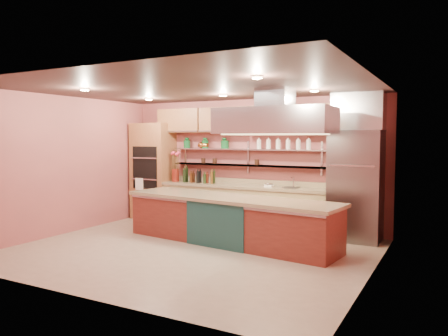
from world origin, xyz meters
The scene contains 21 objects.
floor centered at (0.00, 0.00, -0.01)m, with size 6.00×5.00×0.02m, color tan.
ceiling centered at (0.00, 0.00, 2.80)m, with size 6.00×5.00×0.02m, color black.
wall_back centered at (0.00, 2.50, 1.40)m, with size 6.00×0.04×2.80m, color #A5504D.
wall_front centered at (0.00, -2.50, 1.40)m, with size 6.00×0.04×2.80m, color #A5504D.
wall_left centered at (-3.00, 0.00, 1.40)m, with size 0.04×5.00×2.80m, color #A5504D.
wall_right centered at (3.00, 0.00, 1.40)m, with size 0.04×5.00×2.80m, color #A5504D.
oven_stack centered at (-2.45, 2.18, 1.15)m, with size 0.95×0.64×2.30m, color #975D37.
refrigerator centered at (2.35, 2.14, 1.05)m, with size 0.95×0.72×2.10m, color slate.
back_counter centered at (-0.05, 2.20, 0.47)m, with size 3.84×0.64×0.93m, color tan.
wall_shelf_lower centered at (-0.05, 2.37, 1.35)m, with size 3.60×0.26×0.03m, color #A6A8AC.
wall_shelf_upper centered at (-0.05, 2.37, 1.70)m, with size 3.60×0.26×0.03m, color #A6A8AC.
upper_cabinets centered at (0.00, 2.32, 2.35)m, with size 4.60×0.36×0.55m, color #975D37.
range_hood centered at (1.23, 0.80, 2.25)m, with size 2.00×1.00×0.45m, color #A6A8AC.
ceiling_downlights centered at (0.00, 0.20, 2.77)m, with size 4.00×2.80×0.02m, color #FFE5A5.
island centered at (0.33, 0.80, 0.43)m, with size 4.15×0.90×0.87m, color maroon.
flower_vase centered at (-1.78, 2.15, 1.08)m, with size 0.17×0.17×0.30m, color #60160E.
oil_bottle_cluster centered at (-1.14, 2.15, 1.07)m, with size 0.85×0.24×0.27m, color black.
kitchen_scale centered at (0.58, 2.15, 0.98)m, with size 0.17×0.13×0.10m, color white.
bar_faucet centered at (1.08, 2.25, 1.04)m, with size 0.03×0.03×0.22m, color silver.
copper_kettle centered at (-1.20, 2.37, 1.79)m, with size 0.18×0.18×0.14m, color #B86B2A.
green_canister centered at (-0.57, 2.37, 1.80)m, with size 0.14×0.14×0.17m, color #0F4A20.
Camera 1 is at (4.03, -6.29, 1.96)m, focal length 35.00 mm.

